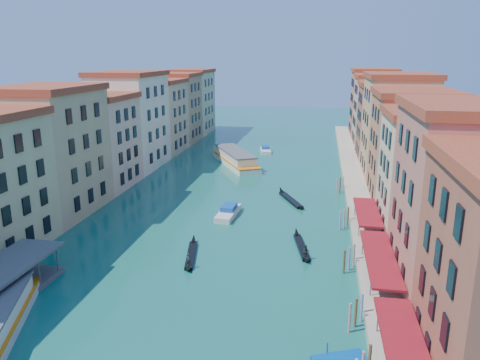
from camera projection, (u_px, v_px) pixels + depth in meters
The scene contains 11 objects.
left_bank_palazzos at pixel (119, 128), 96.52m from camera, with size 12.80×128.40×21.00m.
right_bank_palazzos at pixel (401, 136), 87.57m from camera, with size 12.80×128.40×21.00m.
quay at pixel (354, 181), 91.29m from camera, with size 4.00×140.00×1.00m, color #9F9680.
restaurant_awnings at pixel (380, 259), 50.66m from camera, with size 3.20×44.55×3.12m.
mooring_poles_right at pixel (348, 250), 57.12m from camera, with size 1.44×54.24×3.20m.
vaporetto_far at pixel (235, 158), 107.04m from camera, with size 14.60×21.66×3.25m.
gondola_fore at pixel (191, 254), 58.36m from camera, with size 2.79×10.42×2.09m.
gondola_right at pixel (302, 246), 60.51m from camera, with size 2.91×10.59×2.13m.
gondola_far at pixel (290, 199), 80.65m from camera, with size 5.75×11.09×1.67m.
motorboat_mid at pixel (228, 212), 73.09m from camera, with size 2.91×7.91×1.61m.
motorboat_far at pixel (265, 150), 121.05m from camera, with size 3.75×7.67×1.52m.
Camera 1 is at (15.15, -25.60, 24.44)m, focal length 35.00 mm.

